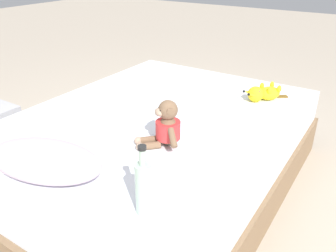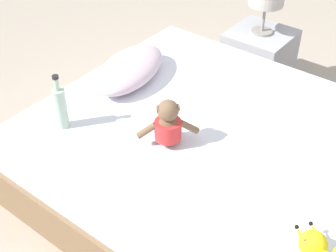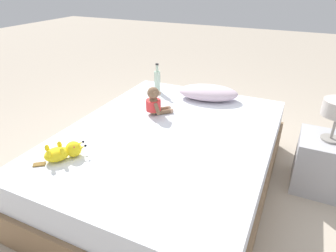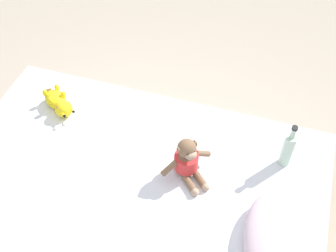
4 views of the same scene
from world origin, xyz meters
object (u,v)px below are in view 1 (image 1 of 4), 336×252
Objects in this scene: pillow at (45,160)px; plush_monkey at (166,127)px; bed at (156,151)px; plush_yellow_creature at (263,93)px; glass_bottle at (144,187)px.

plush_monkey reaches higher than pillow.
bed is 0.79m from plush_yellow_creature.
plush_yellow_creature is (-0.21, -0.82, -0.05)m from plush_monkey.
plush_monkey is at bearing 75.77° from plush_yellow_creature.
pillow reaches higher than bed.
glass_bottle is (-0.00, 1.29, 0.06)m from plush_yellow_creature.
plush_yellow_creature is at bearing -104.23° from plush_monkey.
plush_yellow_creature is at bearing -127.10° from bed.
glass_bottle reaches higher than plush_monkey.
pillow is 0.57m from plush_monkey.
glass_bottle is at bearing 90.13° from plush_yellow_creature.
plush_yellow_creature is (-0.51, -1.32, -0.02)m from pillow.
bed is 7.69× the size of plush_monkey.
pillow is at bearing 68.98° from plush_yellow_creature.
bed is 0.79m from pillow.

